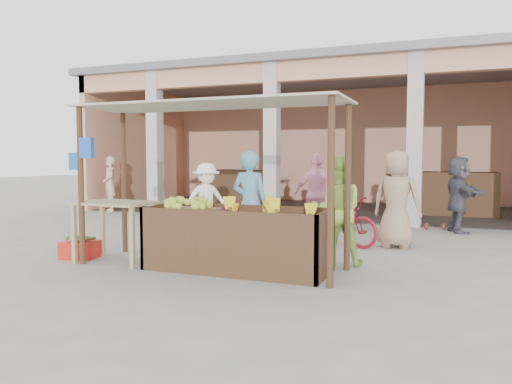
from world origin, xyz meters
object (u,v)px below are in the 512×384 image
at_px(vendor_blue, 250,201).
at_px(motorcycle, 335,220).
at_px(fruit_stall, 237,243).
at_px(side_table, 116,211).
at_px(red_crate, 80,250).
at_px(vendor_green, 337,208).

distance_m(vendor_blue, motorcycle, 1.96).
xyz_separation_m(fruit_stall, side_table, (-1.97, -0.12, 0.39)).
bearing_deg(red_crate, fruit_stall, -6.85).
height_order(fruit_stall, motorcycle, motorcycle).
height_order(red_crate, motorcycle, motorcycle).
xyz_separation_m(side_table, red_crate, (-0.72, -0.01, -0.65)).
distance_m(fruit_stall, vendor_green, 1.61).
bearing_deg(fruit_stall, motorcycle, 71.55).
distance_m(side_table, red_crate, 0.97).
distance_m(vendor_green, motorcycle, 1.71).
relative_size(red_crate, motorcycle, 0.30).
height_order(red_crate, vendor_green, vendor_green).
bearing_deg(vendor_green, fruit_stall, 21.49).
xyz_separation_m(vendor_blue, vendor_green, (1.41, -0.02, -0.06)).
xyz_separation_m(fruit_stall, vendor_blue, (-0.18, 0.94, 0.51)).
bearing_deg(red_crate, motorcycle, 27.49).
xyz_separation_m(red_crate, vendor_blue, (2.51, 1.07, 0.78)).
bearing_deg(vendor_blue, vendor_green, -173.84).
relative_size(side_table, red_crate, 2.24).
bearing_deg(side_table, fruit_stall, 6.64).
height_order(fruit_stall, red_crate, fruit_stall).
xyz_separation_m(red_crate, vendor_green, (3.92, 1.05, 0.72)).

